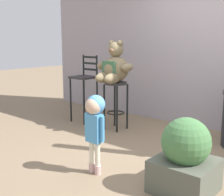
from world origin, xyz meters
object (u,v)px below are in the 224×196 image
teddy_bear (114,67)px  bar_chair_empty (85,82)px  child_walking (95,117)px  planter_with_shrub (185,158)px  bar_stool_with_teddy (116,96)px

teddy_bear → bar_chair_empty: bearing=174.9°
teddy_bear → child_walking: (0.89, -1.41, -0.39)m
bar_chair_empty → planter_with_shrub: size_ratio=1.62×
bar_stool_with_teddy → teddy_bear: size_ratio=1.19×
bar_stool_with_teddy → child_walking: (0.89, -1.44, 0.08)m
child_walking → bar_chair_empty: 2.21m
teddy_bear → child_walking: teddy_bear is taller
child_walking → bar_chair_empty: size_ratio=0.74×
bar_chair_empty → bar_stool_with_teddy: bearing=-2.5°
teddy_bear → planter_with_shrub: teddy_bear is taller
bar_stool_with_teddy → bar_chair_empty: bar_chair_empty is taller
teddy_bear → child_walking: 1.71m
bar_chair_empty → teddy_bear: bearing=-5.1°
teddy_bear → bar_chair_empty: 0.82m
child_walking → planter_with_shrub: child_walking is taller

